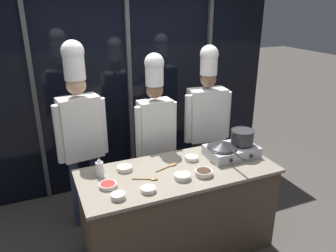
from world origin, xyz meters
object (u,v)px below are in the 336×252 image
(prep_bowl_garlic, at_px, (118,196))
(prep_bowl_soy_glaze, at_px, (204,172))
(squeeze_bottle_clear, at_px, (100,168))
(serving_spoon_slotted, at_px, (171,165))
(prep_bowl_chicken, at_px, (124,168))
(chef_sous, at_px, (155,123))
(portable_stove, at_px, (232,151))
(chef_head, at_px, (80,124))
(prep_bowl_bean_sprouts, at_px, (192,158))
(frying_pan, at_px, (222,145))
(chef_line, at_px, (207,115))
(stock_pot, at_px, (242,137))
(prep_bowl_bell_pepper, at_px, (108,185))
(prep_bowl_shrimp, at_px, (182,176))
(prep_bowl_noodles, at_px, (148,189))
(serving_spoon_solid, at_px, (150,179))

(prep_bowl_garlic, bearing_deg, prep_bowl_soy_glaze, 4.24)
(squeeze_bottle_clear, xyz_separation_m, serving_spoon_slotted, (0.66, -0.07, -0.08))
(prep_bowl_chicken, relative_size, chef_sous, 0.08)
(portable_stove, xyz_separation_m, chef_head, (-1.36, 0.74, 0.24))
(prep_bowl_bean_sprouts, bearing_deg, frying_pan, -15.47)
(frying_pan, xyz_separation_m, prep_bowl_chicken, (-0.96, 0.14, -0.12))
(squeeze_bottle_clear, distance_m, chef_head, 0.67)
(frying_pan, height_order, chef_line, chef_line)
(prep_bowl_soy_glaze, xyz_separation_m, chef_line, (0.57, 0.96, 0.17))
(frying_pan, height_order, prep_bowl_chicken, frying_pan)
(chef_line, bearing_deg, serving_spoon_slotted, 47.71)
(stock_pot, xyz_separation_m, prep_bowl_soy_glaze, (-0.56, -0.23, -0.16))
(prep_bowl_chicken, height_order, prep_bowl_soy_glaze, prep_bowl_soy_glaze)
(squeeze_bottle_clear, bearing_deg, frying_pan, -5.38)
(stock_pot, bearing_deg, serving_spoon_slotted, 176.87)
(stock_pot, relative_size, squeeze_bottle_clear, 1.42)
(prep_bowl_chicken, distance_m, prep_bowl_bean_sprouts, 0.67)
(prep_bowl_garlic, height_order, chef_line, chef_line)
(prep_bowl_chicken, bearing_deg, portable_stove, -7.21)
(prep_bowl_bell_pepper, bearing_deg, chef_sous, 45.72)
(chef_line, bearing_deg, chef_sous, 13.42)
(prep_bowl_soy_glaze, xyz_separation_m, prep_bowl_bean_sprouts, (0.04, 0.31, -0.00))
(prep_bowl_garlic, relative_size, prep_bowl_shrimp, 0.80)
(serving_spoon_slotted, bearing_deg, prep_bowl_bell_pepper, -168.10)
(portable_stove, distance_m, frying_pan, 0.14)
(squeeze_bottle_clear, xyz_separation_m, prep_bowl_shrimp, (0.66, -0.32, -0.06))
(chef_head, bearing_deg, prep_bowl_soy_glaze, 124.65)
(chef_sous, bearing_deg, prep_bowl_noodles, 63.68)
(serving_spoon_slotted, bearing_deg, stock_pot, -3.13)
(squeeze_bottle_clear, bearing_deg, prep_bowl_bell_pepper, -83.89)
(chef_line, bearing_deg, prep_bowl_soy_glaze, 65.59)
(prep_bowl_shrimp, bearing_deg, prep_bowl_soy_glaze, -4.62)
(stock_pot, distance_m, prep_bowl_noodles, 1.17)
(prep_bowl_bell_pepper, relative_size, serving_spoon_solid, 0.71)
(prep_bowl_shrimp, relative_size, serving_spoon_solid, 0.68)
(prep_bowl_bell_pepper, xyz_separation_m, serving_spoon_solid, (0.37, -0.02, -0.01))
(prep_bowl_chicken, bearing_deg, squeeze_bottle_clear, -173.10)
(squeeze_bottle_clear, bearing_deg, stock_pot, -4.33)
(portable_stove, bearing_deg, squeeze_bottle_clear, 175.28)
(prep_bowl_shrimp, distance_m, prep_bowl_bell_pepper, 0.65)
(squeeze_bottle_clear, height_order, prep_bowl_shrimp, squeeze_bottle_clear)
(squeeze_bottle_clear, distance_m, prep_bowl_soy_glaze, 0.93)
(prep_bowl_chicken, distance_m, chef_sous, 0.74)
(prep_bowl_chicken, xyz_separation_m, chef_line, (1.20, 0.59, 0.17))
(squeeze_bottle_clear, xyz_separation_m, prep_bowl_soy_glaze, (0.86, -0.34, -0.06))
(portable_stove, xyz_separation_m, prep_bowl_noodles, (-1.00, -0.29, -0.03))
(prep_bowl_chicken, bearing_deg, serving_spoon_slotted, -12.48)
(stock_pot, xyz_separation_m, prep_bowl_noodles, (-1.12, -0.29, -0.17))
(frying_pan, relative_size, chef_head, 0.26)
(prep_bowl_noodles, xyz_separation_m, chef_line, (1.12, 1.02, 0.17))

